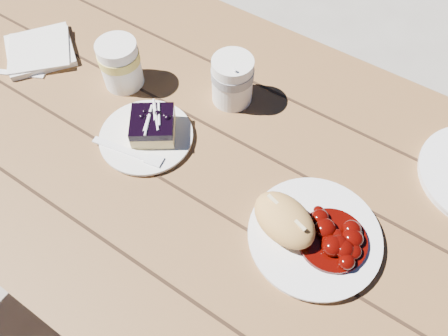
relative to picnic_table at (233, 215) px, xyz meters
The scene contains 12 objects.
ground 0.59m from the picnic_table, 90.00° to the left, with size 60.00×60.00×0.00m, color gray.
picnic_table is the anchor object (origin of this frame).
main_plate 0.25m from the picnic_table, ahead, with size 0.23×0.23×0.02m, color white.
goulash_stew 0.30m from the picnic_table, ahead, with size 0.12×0.12×0.04m, color #430502, non-canonical shape.
bread_roll 0.25m from the picnic_table, 19.85° to the right, with size 0.12×0.08×0.06m, color tan.
dessert_plate 0.26m from the picnic_table, behind, with size 0.19×0.19×0.01m, color white.
blueberry_cake 0.28m from the picnic_table, behind, with size 0.12×0.12×0.05m.
fork_dessert 0.29m from the picnic_table, 161.55° to the right, with size 0.03×0.16×0.01m, color white, non-canonical shape.
coffee_cup 0.30m from the picnic_table, 124.30° to the left, with size 0.09×0.09×0.11m, color white.
napkin_stack 0.60m from the picnic_table, behind, with size 0.15×0.15×0.01m, color white.
fork_table 0.59m from the picnic_table, behind, with size 0.03×0.16×0.01m, color white, non-canonical shape.
second_cup 0.42m from the picnic_table, 167.31° to the left, with size 0.09×0.09×0.11m, color white.
Camera 1 is at (0.23, -0.38, 1.48)m, focal length 35.00 mm.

